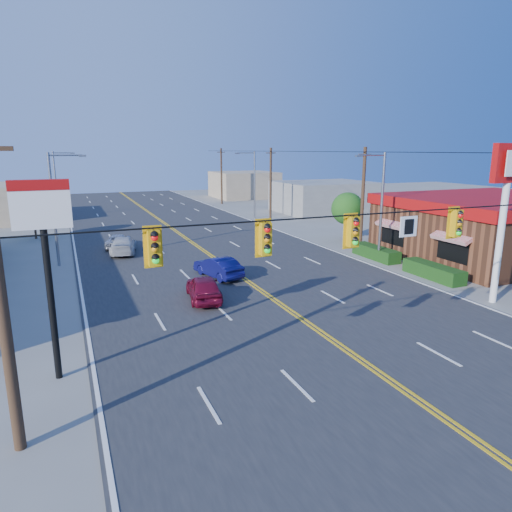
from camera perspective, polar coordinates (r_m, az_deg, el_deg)
name	(u,v)px	position (r m, az deg, el deg)	size (l,w,h in m)	color
ground	(373,370)	(18.42, 14.36, -13.63)	(160.00, 160.00, 0.00)	gray
road	(213,257)	(35.44, -5.38, -0.19)	(20.00, 120.00, 0.06)	#2D2D30
signal_span	(378,245)	(16.76, 14.98, 1.39)	(24.32, 0.34, 9.00)	#47301E
kfc	(491,227)	(39.56, 27.32, 3.26)	(16.30, 12.40, 4.70)	brown
kfc_pylon	(506,192)	(27.26, 28.78, 7.07)	(2.20, 0.36, 8.50)	white
pizza_hut_sign	(44,239)	(17.21, -24.93, 1.91)	(1.90, 0.30, 6.85)	black
streetlight_se	(380,202)	(34.38, 15.20, 6.59)	(2.55, 0.25, 8.00)	gray
streetlight_ne	(253,181)	(55.23, -0.38, 9.36)	(2.55, 0.25, 8.00)	gray
streetlight_sw	(56,203)	(35.13, -23.71, 6.08)	(2.55, 0.25, 8.00)	gray
streetlight_nw	(57,181)	(61.04, -23.57, 8.64)	(2.55, 0.25, 8.00)	gray
utility_pole_near	(363,200)	(38.43, 13.18, 6.88)	(0.28, 0.28, 8.40)	#47301E
utility_pole_mid	(271,184)	(53.99, 1.84, 8.93)	(0.28, 0.28, 8.40)	#47301E
utility_pole_far	(221,176)	(70.71, -4.34, 9.90)	(0.28, 0.28, 8.40)	#47301E
tree_kfc_rear	(347,209)	(42.57, 11.36, 5.83)	(2.94, 2.94, 4.41)	#47301E
tree_west	(33,209)	(47.32, -26.11, 5.29)	(2.80, 2.80, 4.20)	#47301E
bld_east_mid	(324,197)	(62.30, 8.56, 7.32)	(12.00, 10.00, 4.00)	gray
bld_east_far	(244,185)	(80.66, -1.52, 8.90)	(10.00, 10.00, 4.40)	tan
car_magenta	(204,289)	(25.38, -6.55, -4.07)	(1.65, 4.09, 1.39)	maroon
car_blue	(218,268)	(29.78, -4.76, -1.48)	(1.42, 4.08, 1.34)	#0D0E51
car_white	(123,246)	(38.01, -16.26, 1.25)	(1.90, 4.67, 1.35)	silver
car_silver	(118,241)	(40.55, -16.84, 1.76)	(1.84, 3.99, 1.11)	#B4B4B9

